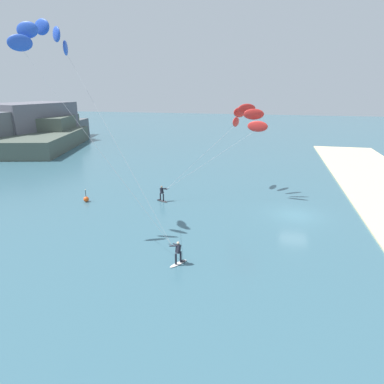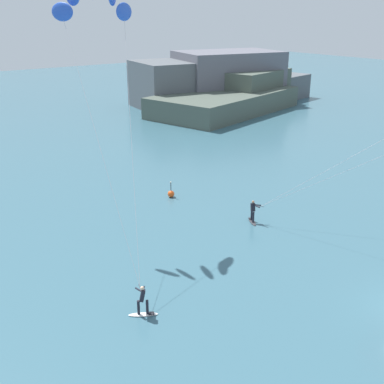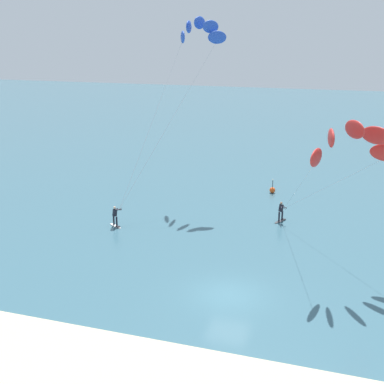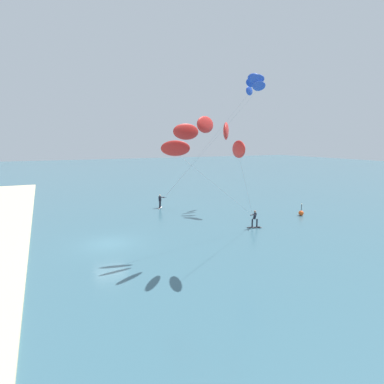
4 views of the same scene
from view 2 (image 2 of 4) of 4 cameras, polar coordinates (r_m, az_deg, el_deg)
name	(u,v)px [view 2 (image 2 of 4)]	position (r m, az deg, el deg)	size (l,w,h in m)	color
kitesurfer_mid_water	(95,12)	(31.63, -11.42, 20.09)	(6.96, 12.83, 16.18)	white
marker_buoy	(171,194)	(39.84, -2.50, -0.20)	(0.56, 0.56, 1.38)	#EA5119
distant_headland	(226,85)	(80.63, 4.01, 12.47)	(33.93, 23.76, 8.34)	#4C564C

